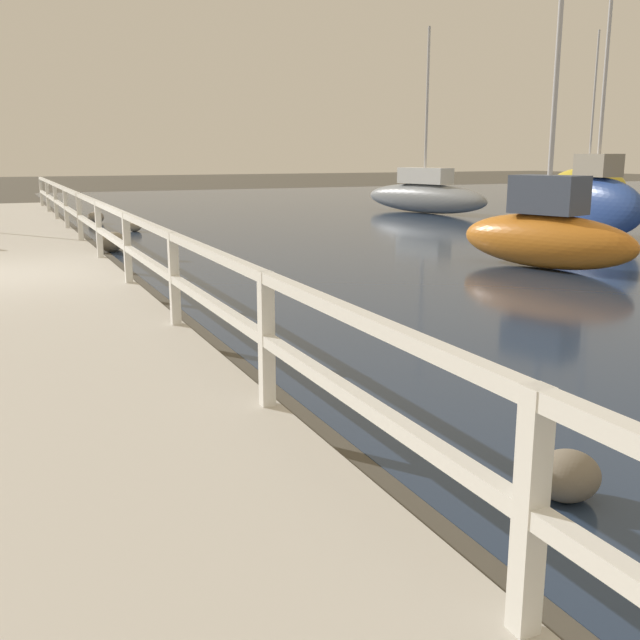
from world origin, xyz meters
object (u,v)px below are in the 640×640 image
object	(u,v)px
sailboat_orange	(546,233)
sailboat_blue	(595,202)
sailboat_yellow	(588,182)
sailboat_gray	(424,195)

from	to	relation	value
sailboat_orange	sailboat_blue	world-z (taller)	sailboat_blue
sailboat_blue	sailboat_orange	bearing A→B (deg)	-138.42
sailboat_yellow	sailboat_gray	bearing A→B (deg)	173.99
sailboat_orange	sailboat_blue	distance (m)	5.92
sailboat_blue	sailboat_gray	xyz separation A→B (m)	(0.15, 8.32, -0.24)
sailboat_gray	sailboat_orange	bearing A→B (deg)	-124.51
sailboat_yellow	sailboat_orange	bearing A→B (deg)	-156.47
sailboat_orange	sailboat_gray	xyz separation A→B (m)	(4.79, 12.00, -0.01)
sailboat_blue	sailboat_gray	size ratio (longest dim) A/B	1.15
sailboat_gray	sailboat_yellow	bearing A→B (deg)	2.72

